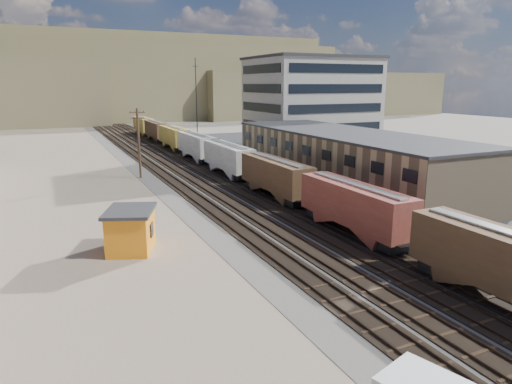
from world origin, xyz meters
name	(u,v)px	position (x,y,z in m)	size (l,w,h in m)	color
ground	(379,275)	(0.00, 0.00, 0.00)	(300.00, 300.00, 0.00)	#6B6356
ballast_bed	(182,165)	(0.00, 50.00, 0.03)	(18.00, 200.00, 0.06)	#4C4742
dirt_yard	(55,188)	(-20.00, 40.00, 0.01)	(24.00, 180.00, 0.03)	#85705B
asphalt_lot	(343,170)	(22.00, 35.00, 0.02)	(26.00, 120.00, 0.04)	#232326
rail_tracks	(179,165)	(-0.55, 50.00, 0.11)	(11.40, 200.00, 0.24)	black
freight_train	(211,150)	(3.80, 46.17, 2.79)	(3.00, 119.74, 4.46)	black
warehouse	(345,159)	(14.98, 25.00, 3.65)	(12.40, 40.40, 7.25)	tan
office_tower	(310,105)	(27.95, 54.95, 9.26)	(22.60, 18.60, 18.45)	#9E998E
utility_pole_north	(139,142)	(-8.50, 42.00, 5.30)	(2.20, 0.32, 10.00)	#382619
radio_mast	(197,107)	(6.00, 60.00, 9.12)	(1.20, 0.16, 18.00)	black
hills_north	(96,82)	(0.17, 167.92, 14.10)	(265.00, 80.00, 32.00)	brown
maintenance_shed	(131,229)	(-15.07, 12.59, 1.79)	(5.17, 5.78, 3.49)	orange
parked_car_blue	(334,158)	(24.44, 41.01, 0.84)	(2.77, 6.01, 1.67)	navy
parked_car_far	(324,145)	(33.44, 57.72, 0.73)	(1.72, 4.27, 1.45)	silver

